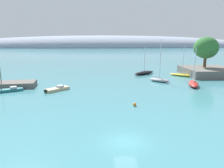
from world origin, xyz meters
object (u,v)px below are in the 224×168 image
tree_clump_shore (206,48)px  mooring_buoy_orange (135,104)px  motorboat_sand_foreground (57,89)px  sailboat_grey_mid_mooring (159,80)px  harbor_lamp_post (0,71)px  sailboat_red_outer_mooring (193,83)px  motorboat_teal_alongside_breakwater (10,90)px  sailboat_black_near_shore (144,73)px  sailboat_yellow_end_of_line (182,75)px

tree_clump_shore → mooring_buoy_orange: tree_clump_shore is taller
tree_clump_shore → motorboat_sand_foreground: 45.65m
sailboat_grey_mid_mooring → harbor_lamp_post: (-36.96, -5.62, 3.28)m
tree_clump_shore → motorboat_sand_foreground: tree_clump_shore is taller
sailboat_red_outer_mooring → mooring_buoy_orange: 21.70m
motorboat_teal_alongside_breakwater → harbor_lamp_post: (-2.83, 2.76, 3.53)m
tree_clump_shore → sailboat_red_outer_mooring: bearing=-122.5°
sailboat_black_near_shore → sailboat_red_outer_mooring: 18.78m
sailboat_black_near_shore → motorboat_teal_alongside_breakwater: size_ratio=1.52×
sailboat_red_outer_mooring → harbor_lamp_post: size_ratio=2.06×
motorboat_teal_alongside_breakwater → sailboat_yellow_end_of_line: bearing=-5.2°
sailboat_red_outer_mooring → harbor_lamp_post: bearing=-71.8°
tree_clump_shore → mooring_buoy_orange: size_ratio=16.30×
motorboat_sand_foreground → mooring_buoy_orange: (14.83, -11.77, -0.06)m
sailboat_grey_mid_mooring → sailboat_red_outer_mooring: sailboat_grey_mid_mooring is taller
sailboat_yellow_end_of_line → motorboat_teal_alongside_breakwater: 46.06m
tree_clump_shore → sailboat_grey_mid_mooring: tree_clump_shore is taller
sailboat_yellow_end_of_line → mooring_buoy_orange: size_ratio=15.77×
motorboat_sand_foreground → motorboat_teal_alongside_breakwater: 9.83m
sailboat_red_outer_mooring → motorboat_sand_foreground: bearing=-67.2°
tree_clump_shore → sailboat_black_near_shore: (-18.32, 1.10, -7.56)m
sailboat_grey_mid_mooring → sailboat_red_outer_mooring: bearing=3.2°
harbor_lamp_post → motorboat_sand_foreground: bearing=-10.6°
sailboat_yellow_end_of_line → mooring_buoy_orange: 33.24m
motorboat_sand_foreground → tree_clump_shore: bearing=-21.4°
motorboat_teal_alongside_breakwater → mooring_buoy_orange: size_ratio=9.90×
sailboat_black_near_shore → sailboat_red_outer_mooring: (8.27, -16.86, 0.04)m
sailboat_grey_mid_mooring → motorboat_sand_foreground: (-24.32, -7.99, -0.24)m
motorboat_sand_foreground → harbor_lamp_post: size_ratio=1.18×
tree_clump_shore → motorboat_sand_foreground: (-41.00, -18.51, -7.76)m
motorboat_sand_foreground → mooring_buoy_orange: motorboat_sand_foreground is taller
tree_clump_shore → sailboat_yellow_end_of_line: size_ratio=1.03×
mooring_buoy_orange → motorboat_teal_alongside_breakwater: bearing=155.2°
mooring_buoy_orange → harbor_lamp_post: harbor_lamp_post is taller
sailboat_black_near_shore → sailboat_red_outer_mooring: bearing=79.4°
tree_clump_shore → sailboat_yellow_end_of_line: bearing=-161.2°
harbor_lamp_post → motorboat_teal_alongside_breakwater: bearing=-44.3°
sailboat_grey_mid_mooring → motorboat_sand_foreground: 25.60m
motorboat_teal_alongside_breakwater → harbor_lamp_post: size_ratio=1.29×
mooring_buoy_orange → sailboat_grey_mid_mooring: bearing=64.4°
harbor_lamp_post → sailboat_black_near_shore: bearing=26.0°
sailboat_red_outer_mooring → motorboat_sand_foreground: size_ratio=1.74×
motorboat_teal_alongside_breakwater → mooring_buoy_orange: 27.15m
mooring_buoy_orange → motorboat_sand_foreground: bearing=141.6°
sailboat_black_near_shore → sailboat_grey_mid_mooring: size_ratio=0.79×
motorboat_teal_alongside_breakwater → mooring_buoy_orange: (24.65, -11.38, -0.04)m
sailboat_yellow_end_of_line → motorboat_teal_alongside_breakwater: size_ratio=1.59×
sailboat_black_near_shore → motorboat_sand_foreground: (-22.68, -19.60, -0.20)m
sailboat_black_near_shore → sailboat_yellow_end_of_line: bearing=123.8°
sailboat_yellow_end_of_line → harbor_lamp_post: 47.99m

